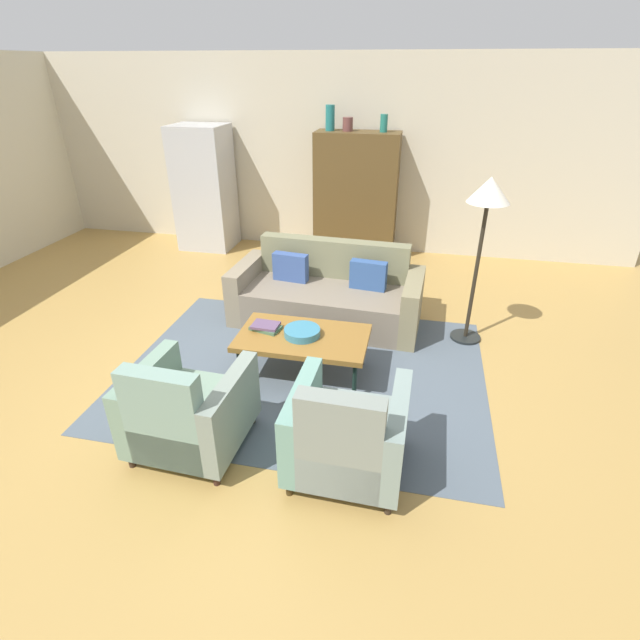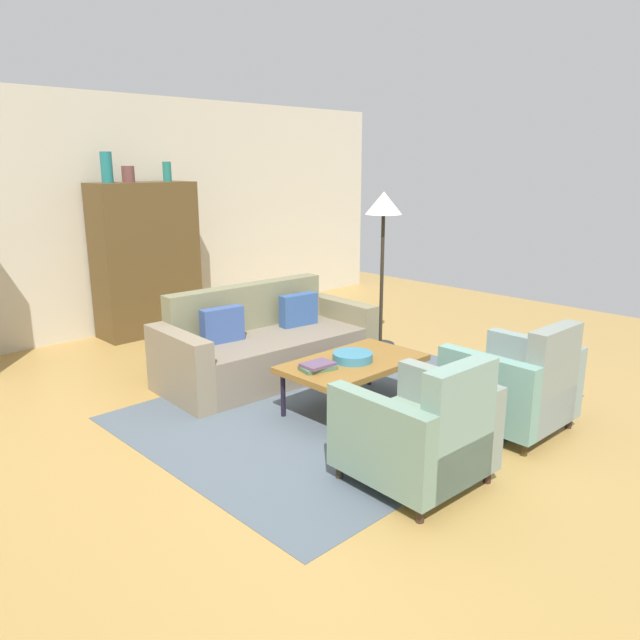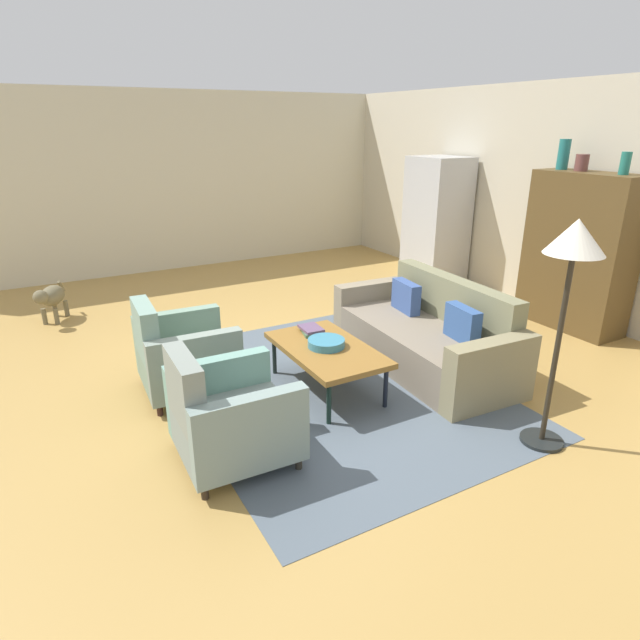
% 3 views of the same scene
% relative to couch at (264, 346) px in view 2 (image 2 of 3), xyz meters
% --- Properties ---
extents(ground_plane, '(10.97, 10.97, 0.00)m').
position_rel_couch_xyz_m(ground_plane, '(-0.48, -1.32, -0.29)').
color(ground_plane, '#AE8745').
extents(wall_back, '(9.14, 0.12, 2.80)m').
position_rel_couch_xyz_m(wall_back, '(-0.48, 2.53, 1.11)').
color(wall_back, beige).
rests_on(wall_back, ground).
extents(area_rug, '(3.40, 2.60, 0.01)m').
position_rel_couch_xyz_m(area_rug, '(-0.00, -1.14, -0.28)').
color(area_rug, '#505C68').
rests_on(area_rug, ground).
extents(couch, '(2.14, 1.01, 0.86)m').
position_rel_couch_xyz_m(couch, '(0.00, 0.00, 0.00)').
color(couch, '#796D5C').
rests_on(couch, ground).
extents(coffee_table, '(1.20, 0.70, 0.43)m').
position_rel_couch_xyz_m(coffee_table, '(-0.00, -1.19, 0.10)').
color(coffee_table, black).
rests_on(coffee_table, ground).
extents(armchair_left, '(0.83, 0.83, 0.88)m').
position_rel_couch_xyz_m(armchair_left, '(-0.61, -2.35, 0.06)').
color(armchair_left, '#322D20').
rests_on(armchair_left, ground).
extents(armchair_right, '(0.82, 0.82, 0.88)m').
position_rel_couch_xyz_m(armchair_right, '(0.59, -2.35, 0.06)').
color(armchair_right, '#2F2419').
rests_on(armchair_right, ground).
extents(fruit_bowl, '(0.33, 0.33, 0.07)m').
position_rel_couch_xyz_m(fruit_bowl, '(-0.01, -1.19, 0.17)').
color(fruit_bowl, teal).
rests_on(fruit_bowl, coffee_table).
extents(book_stack, '(0.31, 0.23, 0.06)m').
position_rel_couch_xyz_m(book_stack, '(-0.37, -1.15, 0.17)').
color(book_stack, '#466B4F').
rests_on(book_stack, coffee_table).
extents(cabinet, '(1.20, 0.51, 1.80)m').
position_rel_couch_xyz_m(cabinet, '(-0.02, 2.18, 0.61)').
color(cabinet, brown).
rests_on(cabinet, ground).
extents(vase_tall, '(0.13, 0.13, 0.34)m').
position_rel_couch_xyz_m(vase_tall, '(-0.42, 2.18, 1.68)').
color(vase_tall, '#1F6E6E').
rests_on(vase_tall, cabinet).
extents(vase_round, '(0.14, 0.14, 0.18)m').
position_rel_couch_xyz_m(vase_round, '(-0.17, 2.18, 1.60)').
color(vase_round, brown).
rests_on(vase_round, cabinet).
extents(vase_small, '(0.10, 0.10, 0.23)m').
position_rel_couch_xyz_m(vase_small, '(0.33, 2.18, 1.63)').
color(vase_small, '#227164').
rests_on(vase_small, cabinet).
extents(floor_lamp, '(0.40, 0.40, 1.72)m').
position_rel_couch_xyz_m(floor_lamp, '(1.55, -0.16, 1.16)').
color(floor_lamp, black).
rests_on(floor_lamp, ground).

